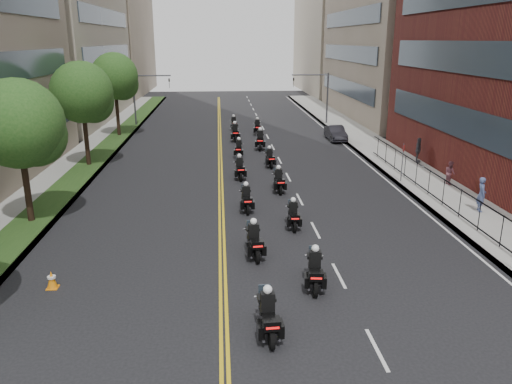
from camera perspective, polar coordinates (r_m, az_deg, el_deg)
The scene contains 28 objects.
ground at distance 15.80m, azimuth 1.93°, elevation -18.03°, with size 160.00×160.00×0.00m, color black.
sidewalk_right at distance 41.17m, azimuth 15.00°, elevation 3.83°, with size 4.00×90.00×0.15m, color gray.
sidewalk_left at distance 40.31m, azimuth -19.31°, elevation 3.17°, with size 4.00×90.00×0.15m, color gray.
grass_strip at distance 40.08m, azimuth -18.21°, elevation 3.34°, with size 2.00×90.00×0.04m, color #1F3E16.
building_right_far at distance 93.79m, azimuth 10.53°, elevation 19.18°, with size 15.00×28.00×26.00m, color #A9A088.
building_left_far at distance 93.22m, azimuth -17.93°, elevation 18.69°, with size 16.00×28.00×26.00m, color gray.
iron_fence at distance 28.97m, azimuth 21.44°, elevation -0.56°, with size 0.05×28.00×1.50m.
street_trees at distance 33.12m, azimuth -21.31°, elevation 9.06°, with size 4.40×38.40×7.98m.
traffic_signal_right at distance 56.20m, azimuth 7.22°, elevation 11.42°, with size 4.09×0.20×5.60m.
traffic_signal_left at distance 55.70m, azimuth -12.79°, elevation 11.09°, with size 4.09×0.20×5.60m.
motorcycle_0 at distance 16.27m, azimuth 1.39°, elevation -14.05°, with size 0.56×2.31×1.71m.
motorcycle_1 at distance 19.24m, azimuth 6.73°, elevation -8.99°, with size 0.69×2.30×1.70m.
motorcycle_2 at distance 21.72m, azimuth -0.21°, elevation -5.71°, with size 0.64×2.33×1.72m.
motorcycle_3 at distance 25.06m, azimuth 4.27°, elevation -2.74°, with size 0.49×2.11×1.56m.
motorcycle_4 at distance 27.41m, azimuth -1.12°, elevation -0.87°, with size 0.53×2.22×1.64m.
motorcycle_5 at distance 30.90m, azimuth 2.62°, elevation 1.22°, with size 0.53×2.26×1.67m.
motorcycle_6 at distance 33.80m, azimuth -1.87°, elevation 2.64°, with size 0.56×2.31×1.70m.
motorcycle_7 at distance 36.99m, azimuth 1.58°, elevation 3.83°, with size 0.56×2.15×1.58m.
motorcycle_8 at distance 40.17m, azimuth -1.97°, elevation 4.90°, with size 0.59×2.17×1.61m.
motorcycle_9 at distance 43.06m, azimuth 0.49°, elevation 5.89°, with size 0.71×2.56×1.89m.
motorcycle_10 at distance 46.63m, azimuth -2.42°, elevation 6.73°, with size 0.59×2.52×1.86m.
motorcycle_11 at distance 49.95m, azimuth 0.16°, elevation 7.36°, with size 0.54×2.32×1.71m.
motorcycle_12 at distance 52.45m, azimuth -2.55°, elevation 7.77°, with size 0.57×2.18×1.61m.
parked_sedan at distance 47.58m, azimuth 9.09°, elevation 6.66°, with size 1.43×4.09×1.35m, color black.
pedestrian_a at distance 29.45m, azimuth 24.37°, elevation -0.24°, with size 0.69×0.45×1.90m, color #485584.
pedestrian_b at distance 34.29m, azimuth 21.30°, elevation 2.07°, with size 0.73×0.57×1.50m, color #8C4C59.
pedestrian_c at distance 39.71m, azimuth 18.05°, elevation 4.59°, with size 1.09×0.45×1.86m, color #43434B.
traffic_cone at distance 20.72m, azimuth -22.30°, elevation -9.26°, with size 0.42×0.42×0.70m.
Camera 1 is at (-1.46, -12.85, 9.08)m, focal length 35.00 mm.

